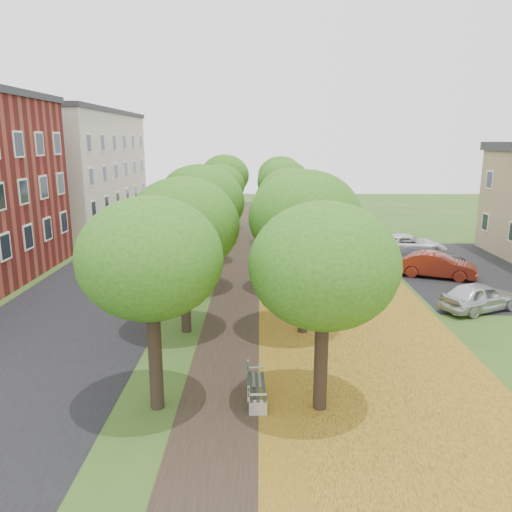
{
  "coord_description": "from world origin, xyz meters",
  "views": [
    {
      "loc": [
        0.82,
        -13.37,
        7.73
      ],
      "look_at": [
        0.65,
        9.05,
        2.5
      ],
      "focal_mm": 35.0,
      "sensor_mm": 36.0,
      "label": 1
    }
  ],
  "objects_px": {
    "car_red": "(437,265)",
    "car_grey": "(428,259)",
    "car_silver": "(480,297)",
    "car_white": "(408,245)",
    "bench": "(255,386)"
  },
  "relations": [
    {
      "from": "car_red",
      "to": "car_white",
      "type": "relative_size",
      "value": 0.85
    },
    {
      "from": "car_silver",
      "to": "car_grey",
      "type": "bearing_deg",
      "value": -24.69
    },
    {
      "from": "bench",
      "to": "car_white",
      "type": "height_order",
      "value": "car_white"
    },
    {
      "from": "car_red",
      "to": "car_white",
      "type": "height_order",
      "value": "car_red"
    },
    {
      "from": "bench",
      "to": "car_silver",
      "type": "distance_m",
      "value": 13.22
    },
    {
      "from": "bench",
      "to": "car_grey",
      "type": "distance_m",
      "value": 18.74
    },
    {
      "from": "bench",
      "to": "car_grey",
      "type": "xyz_separation_m",
      "value": [
        10.31,
        15.65,
        0.23
      ]
    },
    {
      "from": "bench",
      "to": "car_silver",
      "type": "bearing_deg",
      "value": -53.41
    },
    {
      "from": "bench",
      "to": "car_white",
      "type": "relative_size",
      "value": 0.37
    },
    {
      "from": "car_red",
      "to": "car_grey",
      "type": "bearing_deg",
      "value": 21.42
    },
    {
      "from": "car_silver",
      "to": "car_grey",
      "type": "xyz_separation_m",
      "value": [
        0.0,
        7.38,
        0.02
      ]
    },
    {
      "from": "bench",
      "to": "car_red",
      "type": "height_order",
      "value": "car_red"
    },
    {
      "from": "bench",
      "to": "car_grey",
      "type": "relative_size",
      "value": 0.4
    },
    {
      "from": "bench",
      "to": "car_white",
      "type": "bearing_deg",
      "value": -29.71
    },
    {
      "from": "car_silver",
      "to": "car_white",
      "type": "height_order",
      "value": "car_white"
    }
  ]
}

